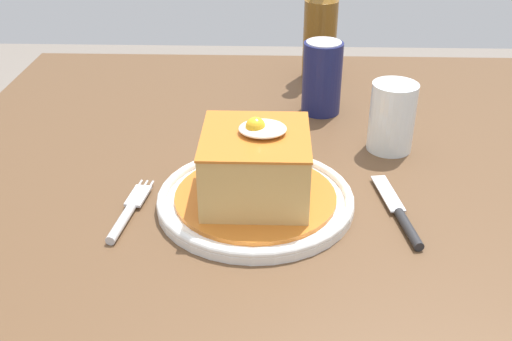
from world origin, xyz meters
The scene contains 8 objects.
dining_table centered at (0.00, 0.00, 0.66)m, with size 1.11×1.06×0.77m.
main_plate centered at (-0.07, -0.07, 0.78)m, with size 0.25×0.25×0.02m.
sandwich_meal centered at (-0.07, -0.07, 0.83)m, with size 0.21×0.21×0.11m.
fork centered at (-0.23, -0.10, 0.78)m, with size 0.03×0.14×0.01m.
knife centered at (0.11, -0.10, 0.78)m, with size 0.04×0.17×0.01m.
soda_can centered at (0.03, 0.23, 0.84)m, with size 0.07×0.07×0.12m.
beer_bottle_amber centered at (0.04, 0.40, 0.87)m, with size 0.06×0.06×0.27m.
drinking_glass centered at (0.13, 0.10, 0.82)m, with size 0.07×0.07×0.10m.
Camera 1 is at (-0.05, -0.73, 1.20)m, focal length 42.39 mm.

